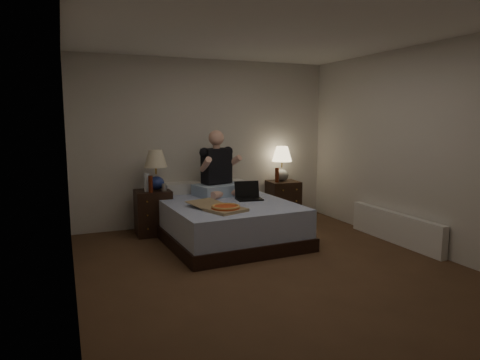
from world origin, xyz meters
name	(u,v)px	position (x,y,z in m)	size (l,w,h in m)	color
floor	(271,268)	(0.00, 0.00, 0.00)	(4.00, 4.50, 0.00)	brown
ceiling	(274,30)	(0.00, 0.00, 2.50)	(4.00, 4.50, 0.00)	white
wall_back	(206,143)	(0.00, 2.25, 1.25)	(4.00, 2.50, 0.00)	silver
wall_front	(451,184)	(0.00, -2.25, 1.25)	(4.00, 2.50, 0.00)	silver
wall_left	(69,161)	(-2.00, 0.00, 1.25)	(4.50, 2.50, 0.00)	silver
wall_right	(418,149)	(2.00, 0.00, 1.25)	(4.50, 2.50, 0.00)	silver
bed	(223,219)	(-0.08, 1.30, 0.26)	(1.57, 2.09, 0.52)	#556CAA
nightstand_left	(153,212)	(-0.92, 1.87, 0.31)	(0.48, 0.43, 0.62)	black
nightstand_right	(283,200)	(1.22, 2.01, 0.31)	(0.47, 0.42, 0.61)	black
lamp_left	(156,170)	(-0.85, 1.91, 0.90)	(0.32, 0.32, 0.56)	navy
lamp_right	(282,164)	(1.21, 2.05, 0.89)	(0.32, 0.32, 0.56)	gray
water_bottle	(147,182)	(-1.01, 1.82, 0.75)	(0.07, 0.07, 0.25)	white
soda_can	(164,187)	(-0.78, 1.76, 0.67)	(0.07, 0.07, 0.10)	#B9B8B4
beer_bottle_left	(151,184)	(-0.97, 1.71, 0.74)	(0.06, 0.06, 0.23)	#541B0C
beer_bottle_right	(277,175)	(1.07, 1.95, 0.73)	(0.06, 0.06, 0.23)	#591F0C
person	(218,163)	(0.00, 1.70, 0.99)	(0.66, 0.52, 0.93)	black
laptop	(249,191)	(0.26, 1.20, 0.64)	(0.34, 0.28, 0.24)	black
pizza_box	(226,208)	(-0.28, 0.66, 0.56)	(0.40, 0.76, 0.08)	#9F875F
radiator	(395,228)	(1.93, 0.24, 0.20)	(0.10, 1.60, 0.40)	white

